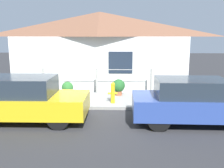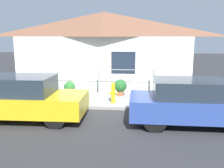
% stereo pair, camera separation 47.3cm
% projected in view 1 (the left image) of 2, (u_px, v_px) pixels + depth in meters
% --- Properties ---
extents(ground_plane, '(60.00, 60.00, 0.00)m').
position_uv_depth(ground_plane, '(91.00, 110.00, 9.05)').
color(ground_plane, '#2D2D30').
extents(sidewalk, '(24.00, 2.32, 0.11)m').
position_uv_depth(sidewalk, '(94.00, 100.00, 10.17)').
color(sidewalk, gray).
rests_on(sidewalk, ground_plane).
extents(house, '(8.70, 2.23, 3.78)m').
position_uv_depth(house, '(100.00, 28.00, 12.15)').
color(house, white).
rests_on(house, ground_plane).
extents(fence, '(4.90, 0.10, 1.11)m').
position_uv_depth(fence, '(97.00, 80.00, 11.03)').
color(fence, '#999993').
rests_on(fence, sidewalk).
extents(car_left, '(3.90, 1.75, 1.40)m').
position_uv_depth(car_left, '(23.00, 99.00, 7.76)').
color(car_left, gold).
rests_on(car_left, ground_plane).
extents(car_right, '(3.78, 1.63, 1.38)m').
position_uv_depth(car_right, '(194.00, 101.00, 7.53)').
color(car_right, '#2D4793').
rests_on(car_right, ground_plane).
extents(fire_hydrant, '(0.37, 0.16, 0.80)m').
position_uv_depth(fire_hydrant, '(113.00, 92.00, 9.45)').
color(fire_hydrant, yellow).
rests_on(fire_hydrant, sidewalk).
extents(potted_plant_near_hydrant, '(0.55, 0.55, 0.70)m').
position_uv_depth(potted_plant_near_hydrant, '(119.00, 86.00, 10.68)').
color(potted_plant_near_hydrant, '#9E5638').
rests_on(potted_plant_near_hydrant, sidewalk).
extents(potted_plant_by_fence, '(0.48, 0.48, 0.62)m').
position_uv_depth(potted_plant_by_fence, '(67.00, 88.00, 10.55)').
color(potted_plant_by_fence, slate).
rests_on(potted_plant_by_fence, sidewalk).
extents(potted_plant_corner, '(0.51, 0.51, 0.59)m').
position_uv_depth(potted_plant_corner, '(173.00, 90.00, 10.29)').
color(potted_plant_corner, '#9E5638').
rests_on(potted_plant_corner, sidewalk).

